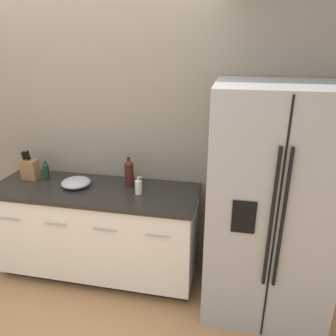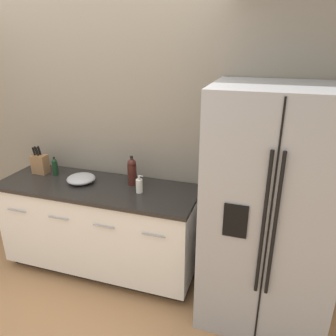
{
  "view_description": "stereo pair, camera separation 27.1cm",
  "coord_description": "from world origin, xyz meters",
  "px_view_note": "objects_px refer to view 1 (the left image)",
  "views": [
    {
      "loc": [
        1.36,
        -1.67,
        2.15
      ],
      "look_at": [
        0.85,
        0.81,
        1.16
      ],
      "focal_mm": 35.0,
      "sensor_mm": 36.0,
      "label": 1
    },
    {
      "loc": [
        1.63,
        -1.6,
        2.15
      ],
      "look_at": [
        0.85,
        0.81,
        1.16
      ],
      "focal_mm": 35.0,
      "sensor_mm": 36.0,
      "label": 2
    }
  ],
  "objects_px": {
    "soap_dispenser": "(138,187)",
    "mixing_bowl": "(76,183)",
    "refrigerator": "(270,205)",
    "oil_bottle": "(46,171)",
    "wine_bottle": "(129,173)",
    "knife_block": "(30,169)"
  },
  "relations": [
    {
      "from": "wine_bottle",
      "to": "soap_dispenser",
      "type": "xyz_separation_m",
      "value": [
        0.13,
        -0.14,
        -0.07
      ]
    },
    {
      "from": "mixing_bowl",
      "to": "refrigerator",
      "type": "bearing_deg",
      "value": -3.06
    },
    {
      "from": "mixing_bowl",
      "to": "oil_bottle",
      "type": "bearing_deg",
      "value": 165.91
    },
    {
      "from": "oil_bottle",
      "to": "mixing_bowl",
      "type": "xyz_separation_m",
      "value": [
        0.34,
        -0.09,
        -0.05
      ]
    },
    {
      "from": "refrigerator",
      "to": "wine_bottle",
      "type": "height_order",
      "value": "refrigerator"
    },
    {
      "from": "refrigerator",
      "to": "mixing_bowl",
      "type": "xyz_separation_m",
      "value": [
        -1.69,
        0.09,
        0.01
      ]
    },
    {
      "from": "refrigerator",
      "to": "wine_bottle",
      "type": "relative_size",
      "value": 6.82
    },
    {
      "from": "soap_dispenser",
      "to": "mixing_bowl",
      "type": "bearing_deg",
      "value": 176.94
    },
    {
      "from": "soap_dispenser",
      "to": "oil_bottle",
      "type": "height_order",
      "value": "oil_bottle"
    },
    {
      "from": "refrigerator",
      "to": "wine_bottle",
      "type": "distance_m",
      "value": 1.24
    },
    {
      "from": "refrigerator",
      "to": "soap_dispenser",
      "type": "xyz_separation_m",
      "value": [
        -1.09,
        0.06,
        0.03
      ]
    },
    {
      "from": "refrigerator",
      "to": "soap_dispenser",
      "type": "height_order",
      "value": "refrigerator"
    },
    {
      "from": "wine_bottle",
      "to": "oil_bottle",
      "type": "bearing_deg",
      "value": -178.5
    },
    {
      "from": "knife_block",
      "to": "wine_bottle",
      "type": "relative_size",
      "value": 1.02
    },
    {
      "from": "oil_bottle",
      "to": "refrigerator",
      "type": "bearing_deg",
      "value": -4.96
    },
    {
      "from": "knife_block",
      "to": "soap_dispenser",
      "type": "bearing_deg",
      "value": -5.99
    },
    {
      "from": "refrigerator",
      "to": "wine_bottle",
      "type": "bearing_deg",
      "value": 170.79
    },
    {
      "from": "refrigerator",
      "to": "knife_block",
      "type": "relative_size",
      "value": 6.7
    },
    {
      "from": "soap_dispenser",
      "to": "refrigerator",
      "type": "bearing_deg",
      "value": -3.06
    },
    {
      "from": "refrigerator",
      "to": "mixing_bowl",
      "type": "height_order",
      "value": "refrigerator"
    },
    {
      "from": "soap_dispenser",
      "to": "mixing_bowl",
      "type": "relative_size",
      "value": 0.62
    },
    {
      "from": "oil_bottle",
      "to": "mixing_bowl",
      "type": "distance_m",
      "value": 0.36
    }
  ]
}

